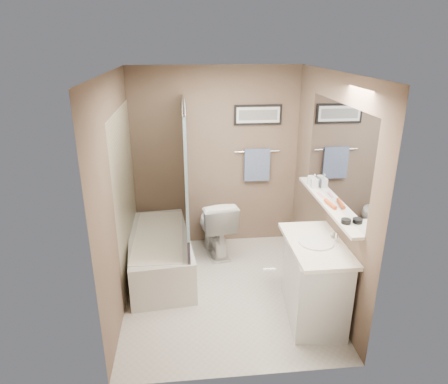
{
  "coord_description": "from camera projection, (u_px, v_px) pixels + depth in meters",
  "views": [
    {
      "loc": [
        -0.41,
        -3.84,
        2.68
      ],
      "look_at": [
        0.0,
        0.15,
        1.15
      ],
      "focal_mm": 32.0,
      "sensor_mm": 36.0,
      "label": 1
    }
  ],
  "objects": [
    {
      "name": "candle_bowl_near",
      "position": [
        346.0,
        221.0,
        3.63
      ],
      "size": [
        0.09,
        0.09,
        0.04
      ],
      "primitive_type": "cylinder",
      "color": "black",
      "rests_on": "shelf"
    },
    {
      "name": "vanity",
      "position": [
        314.0,
        281.0,
        4.03
      ],
      "size": [
        0.58,
        0.94,
        0.8
      ],
      "primitive_type": "cube",
      "rotation": [
        0.0,
        0.0,
        -0.09
      ],
      "color": "silver",
      "rests_on": "ground"
    },
    {
      "name": "wall_back",
      "position": [
        216.0,
        160.0,
        5.27
      ],
      "size": [
        2.2,
        0.04,
        2.4
      ],
      "primitive_type": "cube",
      "color": "brown",
      "rests_on": "ground"
    },
    {
      "name": "wall_front",
      "position": [
        243.0,
        251.0,
        2.99
      ],
      "size": [
        2.2,
        0.04,
        2.4
      ],
      "primitive_type": "cube",
      "color": "brown",
      "rests_on": "ground"
    },
    {
      "name": "toilet",
      "position": [
        215.0,
        225.0,
        5.26
      ],
      "size": [
        0.55,
        0.83,
        0.78
      ],
      "primitive_type": "imported",
      "rotation": [
        0.0,
        0.0,
        3.31
      ],
      "color": "white",
      "rests_on": "ground"
    },
    {
      "name": "faucet_knob",
      "position": [
        333.0,
        234.0,
        3.97
      ],
      "size": [
        0.05,
        0.05,
        0.05
      ],
      "primitive_type": "sphere",
      "color": "silver",
      "rests_on": "countertop"
    },
    {
      "name": "pink_comb",
      "position": [
        321.0,
        195.0,
        4.29
      ],
      "size": [
        0.04,
        0.16,
        0.01
      ],
      "primitive_type": "cube",
      "rotation": [
        0.0,
        0.0,
        0.06
      ],
      "color": "pink",
      "rests_on": "shelf"
    },
    {
      "name": "curtain_lower",
      "position": [
        188.0,
        227.0,
        4.78
      ],
      "size": [
        0.03,
        1.45,
        0.36
      ],
      "primitive_type": "cube",
      "color": "#22243F",
      "rests_on": "curtain_rod"
    },
    {
      "name": "shelf",
      "position": [
        326.0,
        203.0,
        4.13
      ],
      "size": [
        0.12,
        1.6,
        0.03
      ],
      "primitive_type": "cube",
      "color": "silver",
      "rests_on": "wall_right"
    },
    {
      "name": "wall_left",
      "position": [
        119.0,
        197.0,
        4.03
      ],
      "size": [
        0.04,
        2.5,
        2.4
      ],
      "primitive_type": "cube",
      "color": "brown",
      "rests_on": "ground"
    },
    {
      "name": "tile_surround",
      "position": [
        126.0,
        197.0,
        4.56
      ],
      "size": [
        0.02,
        1.55,
        2.0
      ],
      "primitive_type": "cube",
      "color": "#BDAF8F",
      "rests_on": "wall_left"
    },
    {
      "name": "art_mat",
      "position": [
        258.0,
        115.0,
        5.11
      ],
      "size": [
        0.56,
        0.0,
        0.2
      ],
      "primitive_type": "cube",
      "color": "white",
      "rests_on": "art_frame"
    },
    {
      "name": "mirror",
      "position": [
        337.0,
        154.0,
        3.95
      ],
      "size": [
        0.02,
        1.6,
        1.0
      ],
      "primitive_type": "cube",
      "color": "silver",
      "rests_on": "wall_right"
    },
    {
      "name": "bathtub",
      "position": [
        160.0,
        254.0,
        4.83
      ],
      "size": [
        0.85,
        1.56,
        0.5
      ],
      "primitive_type": "cube",
      "rotation": [
        0.0,
        0.0,
        0.1
      ],
      "color": "silver",
      "rests_on": "ground"
    },
    {
      "name": "ground",
      "position": [
        225.0,
        290.0,
        4.56
      ],
      "size": [
        2.5,
        2.5,
        0.0
      ],
      "primitive_type": "plane",
      "color": "beige",
      "rests_on": "ground"
    },
    {
      "name": "curtain_rod",
      "position": [
        183.0,
        103.0,
        4.25
      ],
      "size": [
        0.02,
        1.55,
        0.02
      ],
      "primitive_type": "cylinder",
      "rotation": [
        1.57,
        0.0,
        0.0
      ],
      "color": "silver",
      "rests_on": "wall_left"
    },
    {
      "name": "art_image",
      "position": [
        258.0,
        115.0,
        5.11
      ],
      "size": [
        0.5,
        0.0,
        0.13
      ],
      "primitive_type": "cube",
      "color": "#595959",
      "rests_on": "art_mat"
    },
    {
      "name": "curtain_upper",
      "position": [
        186.0,
        162.0,
        4.49
      ],
      "size": [
        0.03,
        1.45,
        1.28
      ],
      "primitive_type": "cube",
      "color": "silver",
      "rests_on": "curtain_rod"
    },
    {
      "name": "towel_bar",
      "position": [
        257.0,
        151.0,
        5.28
      ],
      "size": [
        0.6,
        0.02,
        0.02
      ],
      "primitive_type": "cylinder",
      "rotation": [
        0.0,
        1.57,
        0.0
      ],
      "color": "silver",
      "rests_on": "wall_back"
    },
    {
      "name": "soap_bottle",
      "position": [
        314.0,
        181.0,
        4.48
      ],
      "size": [
        0.07,
        0.07,
        0.16
      ],
      "primitive_type": "imported",
      "rotation": [
        0.0,
        0.0,
        -0.02
      ],
      "color": "#999999",
      "rests_on": "shelf"
    },
    {
      "name": "sink_basin",
      "position": [
        316.0,
        242.0,
        3.86
      ],
      "size": [
        0.34,
        0.34,
        0.01
      ],
      "primitive_type": "cylinder",
      "color": "silver",
      "rests_on": "countertop"
    },
    {
      "name": "towel",
      "position": [
        257.0,
        165.0,
        5.32
      ],
      "size": [
        0.34,
        0.05,
        0.44
      ],
      "primitive_type": "cube",
      "color": "#7D92B6",
      "rests_on": "towel_bar"
    },
    {
      "name": "door_handle",
      "position": [
        269.0,
        270.0,
        3.12
      ],
      "size": [
        0.1,
        0.02,
        0.02
      ],
      "primitive_type": "cylinder",
      "rotation": [
        0.0,
        1.57,
        0.0
      ],
      "color": "silver",
      "rests_on": "door"
    },
    {
      "name": "ceiling",
      "position": [
        226.0,
        74.0,
        3.71
      ],
      "size": [
        2.2,
        2.5,
        0.04
      ],
      "primitive_type": "cube",
      "color": "white",
      "rests_on": "wall_back"
    },
    {
      "name": "tub_rim",
      "position": [
        159.0,
        236.0,
        4.74
      ],
      "size": [
        0.56,
        1.36,
        0.02
      ],
      "primitive_type": "cube",
      "color": "white",
      "rests_on": "bathtub"
    },
    {
      "name": "glass_jar",
      "position": [
        311.0,
        180.0,
        4.61
      ],
      "size": [
        0.08,
        0.08,
        0.1
      ],
      "primitive_type": "cylinder",
      "color": "silver",
      "rests_on": "shelf"
    },
    {
      "name": "door",
      "position": [
        312.0,
        271.0,
        3.1
      ],
      "size": [
        0.8,
        0.02,
        2.0
      ],
      "primitive_type": "cube",
      "color": "silver",
      "rests_on": "wall_front"
    },
    {
      "name": "countertop",
      "position": [
        317.0,
        245.0,
        3.87
      ],
      "size": [
        0.54,
        0.96,
        0.04
      ],
      "primitive_type": "cube",
      "color": "white",
      "rests_on": "vanity"
    },
    {
      "name": "wall_right",
      "position": [
        326.0,
        189.0,
        4.23
      ],
      "size": [
        0.04,
        2.5,
        2.4
      ],
      "primitive_type": "cube",
      "color": "brown",
      "rests_on": "ground"
    },
    {
      "name": "art_frame",
      "position": [
        258.0,
        115.0,
        5.12
      ],
      "size": [
        0.62,
        0.02,
        0.26
      ],
      "primitive_type": "cube",
      "color": "black",
      "rests_on": "wall_back"
    },
    {
      "name": "hair_brush_front",
      "position": [
        330.0,
        204.0,
        4.01
      ],
      "size": [
        0.07,
        0.22,
        0.04
      ],
      "primitive_type": "cylinder",
      "rotation": [
        1.57,
        0.0,
        0.12
      ],
      "color": "#C84C1C",
      "rests_on": "shelf"
    },
    {
      "name": "faucet_spout",
      "position": [
        336.0,
        237.0,
        3.87
      ],
      "size": [
        0.02,
        0.02,
        0.1
      ],
      "primitive_type": "cylinder",
      "color": "silver",
      "rests_on": "countertop"
    }
  ]
}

